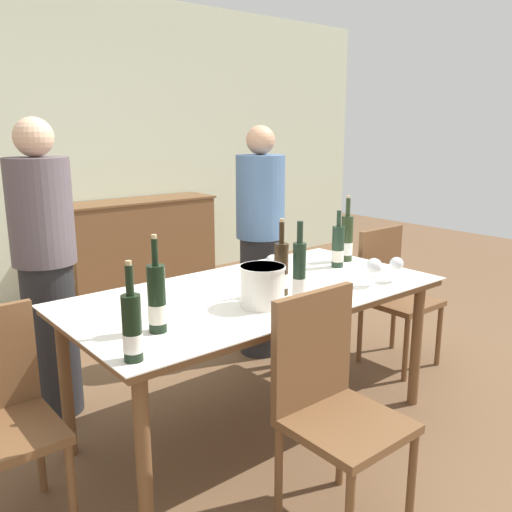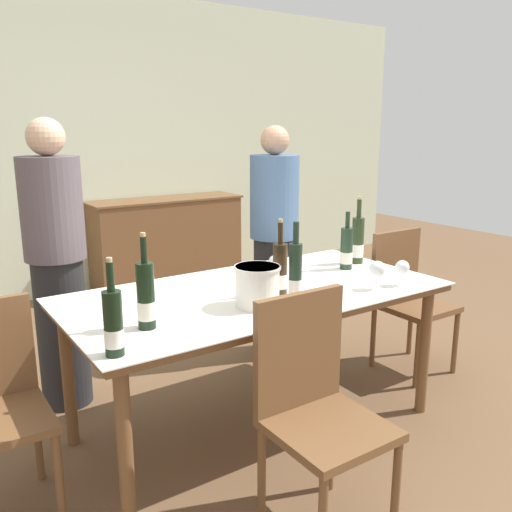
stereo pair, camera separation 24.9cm
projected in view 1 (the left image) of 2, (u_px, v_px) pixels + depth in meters
The scene contains 18 objects.
ground_plane at pixel (256, 426), 2.93m from camera, with size 12.00×12.00×0.00m, color brown.
back_wall at pixel (42, 147), 4.87m from camera, with size 8.00×0.10×2.80m.
sideboard_cabinet at pixel (140, 244), 5.36m from camera, with size 1.53×0.46×0.88m.
dining_table at pixel (256, 303), 2.76m from camera, with size 1.92×0.97×0.76m.
ice_bucket at pixel (262, 285), 2.49m from camera, with size 0.22×0.22×0.19m.
wine_bottle_0 at pixel (299, 274), 2.52m from camera, with size 0.06×0.06×0.39m.
wine_bottle_1 at pixel (338, 248), 3.19m from camera, with size 0.07×0.07×0.34m.
wine_bottle_2 at pixel (281, 270), 2.66m from camera, with size 0.07×0.07×0.38m.
wine_bottle_3 at pixel (347, 239), 3.33m from camera, with size 0.07×0.07×0.41m.
wine_bottle_4 at pixel (157, 300), 2.17m from camera, with size 0.08×0.08×0.40m.
wine_bottle_5 at pixel (132, 328), 1.90m from camera, with size 0.07×0.07×0.37m.
wine_glass_0 at pixel (374, 267), 2.80m from camera, with size 0.09×0.09×0.15m.
wine_glass_1 at pixel (273, 263), 2.89m from camera, with size 0.08×0.08×0.15m.
wine_glass_2 at pixel (396, 265), 2.88m from camera, with size 0.07×0.07×0.14m.
chair_near_front at pixel (330, 395), 2.14m from camera, with size 0.42×0.42×0.94m.
chair_right_end at pixel (391, 287), 3.65m from camera, with size 0.42×0.42×0.91m.
person_host at pixel (46, 272), 2.90m from camera, with size 0.33×0.33×1.62m.
person_guest_left at pixel (260, 244), 3.72m from camera, with size 0.33×0.33×1.58m.
Camera 1 is at (-1.67, -2.03, 1.57)m, focal length 38.00 mm.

